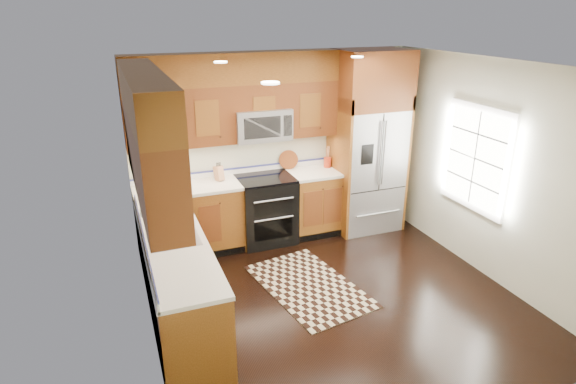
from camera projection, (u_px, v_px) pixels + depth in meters
name	position (u px, v px, depth m)	size (l,w,h in m)	color
ground	(333.00, 297.00, 5.54)	(4.00, 4.00, 0.00)	black
wall_back	(274.00, 145.00, 6.82)	(4.00, 0.02, 2.60)	beige
wall_left	(141.00, 219.00, 4.41)	(0.02, 4.00, 2.60)	beige
wall_right	(488.00, 171.00, 5.74)	(0.02, 4.00, 2.60)	beige
window	(476.00, 158.00, 5.87)	(0.04, 1.10, 1.30)	white
base_cabinets	(209.00, 246.00, 5.75)	(2.85, 3.00, 0.90)	#92531C
countertop	(216.00, 205.00, 5.73)	(2.86, 3.01, 0.04)	silver
upper_cabinets	(204.00, 112.00, 5.38)	(2.85, 3.00, 1.15)	brown
range	(266.00, 210.00, 6.74)	(0.76, 0.67, 0.95)	black
microwave	(262.00, 124.00, 6.43)	(0.76, 0.40, 0.42)	#B2B2B7
refrigerator	(368.00, 142.00, 6.93)	(0.98, 0.75, 2.60)	#B2B2B7
sink_faucet	(170.00, 235.00, 4.81)	(0.54, 0.44, 0.37)	#B2B2B7
rug	(309.00, 286.00, 5.75)	(0.95, 1.59, 0.01)	black
knife_block	(219.00, 173.00, 6.46)	(0.12, 0.15, 0.25)	#B27D56
utensil_crock	(328.00, 160.00, 6.99)	(0.13, 0.13, 0.31)	#B53116
cutting_board	(288.00, 168.00, 6.96)	(0.28, 0.28, 0.02)	brown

